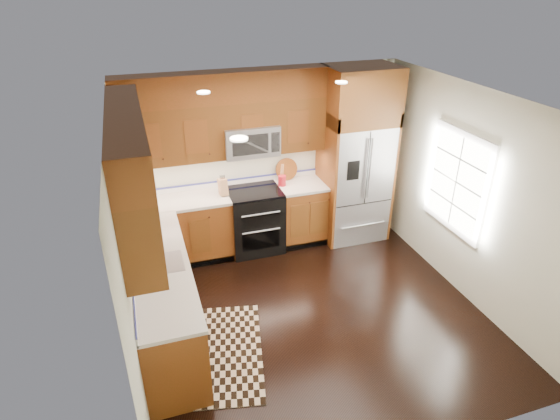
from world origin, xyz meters
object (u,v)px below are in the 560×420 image
object	(u,v)px
refrigerator	(356,156)
rug	(220,352)
knife_block	(223,187)
range	(255,220)
utensil_crock	(282,178)

from	to	relation	value
refrigerator	rug	size ratio (longest dim) A/B	1.72
knife_block	rug	bearing A→B (deg)	-104.21
refrigerator	knife_block	size ratio (longest dim) A/B	8.88
refrigerator	range	bearing A→B (deg)	178.60
rug	refrigerator	bearing A→B (deg)	50.15
rug	utensil_crock	size ratio (longest dim) A/B	4.64
knife_block	refrigerator	bearing A→B (deg)	-1.94
rug	knife_block	size ratio (longest dim) A/B	5.15
range	knife_block	xyz separation A→B (m)	(-0.44, 0.03, 0.59)
rug	knife_block	distance (m)	2.33
range	knife_block	world-z (taller)	knife_block
utensil_crock	refrigerator	bearing A→B (deg)	-5.60
range	knife_block	bearing A→B (deg)	176.16
range	rug	distance (m)	2.25
range	utensil_crock	distance (m)	0.73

